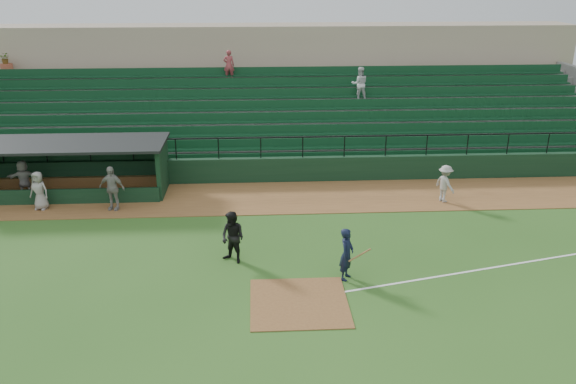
{
  "coord_description": "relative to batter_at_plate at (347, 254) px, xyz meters",
  "views": [
    {
      "loc": [
        -1.24,
        -16.76,
        9.62
      ],
      "look_at": [
        0.0,
        5.0,
        1.4
      ],
      "focal_mm": 36.82,
      "sensor_mm": 36.0,
      "label": 1
    }
  ],
  "objects": [
    {
      "name": "batter_at_plate",
      "position": [
        0.0,
        0.0,
        0.0
      ],
      "size": [
        1.14,
        0.78,
        1.8
      ],
      "color": "black",
      "rests_on": "ground"
    },
    {
      "name": "foul_line",
      "position": [
        6.33,
        0.74,
        -0.89
      ],
      "size": [
        17.49,
        4.44,
        0.01
      ],
      "primitive_type": "cube",
      "rotation": [
        0.0,
        0.0,
        0.24
      ],
      "color": "white",
      "rests_on": "ground"
    },
    {
      "name": "stadium_structure",
      "position": [
        -1.67,
        15.99,
        1.4
      ],
      "size": [
        38.0,
        13.08,
        6.4
      ],
      "color": "black",
      "rests_on": "ground"
    },
    {
      "name": "dugout",
      "position": [
        -11.42,
        9.1,
        0.43
      ],
      "size": [
        8.9,
        3.2,
        2.42
      ],
      "color": "black",
      "rests_on": "ground"
    },
    {
      "name": "dugout_player_c",
      "position": [
        -13.32,
        8.37,
        -0.03
      ],
      "size": [
        1.59,
        0.63,
        1.67
      ],
      "primitive_type": "imported",
      "rotation": [
        0.0,
        0.0,
        3.23
      ],
      "color": "#9F9B95",
      "rests_on": "warning_track"
    },
    {
      "name": "warning_track",
      "position": [
        -1.67,
        7.54,
        -0.88
      ],
      "size": [
        40.0,
        4.0,
        0.03
      ],
      "primitive_type": "cube",
      "color": "brown",
      "rests_on": "ground"
    },
    {
      "name": "ground",
      "position": [
        -1.67,
        -0.46,
        -0.9
      ],
      "size": [
        90.0,
        90.0,
        0.0
      ],
      "primitive_type": "plane",
      "color": "#2B571C",
      "rests_on": "ground"
    },
    {
      "name": "umpire",
      "position": [
        -3.77,
        1.42,
        0.03
      ],
      "size": [
        1.15,
        1.11,
        1.86
      ],
      "primitive_type": "imported",
      "rotation": [
        0.0,
        0.0,
        -0.64
      ],
      "color": "black",
      "rests_on": "ground"
    },
    {
      "name": "home_plate_dirt",
      "position": [
        -1.67,
        -1.46,
        -0.88
      ],
      "size": [
        3.0,
        3.0,
        0.03
      ],
      "primitive_type": "cube",
      "color": "brown",
      "rests_on": "ground"
    },
    {
      "name": "dugout_player_a",
      "position": [
        -9.01,
        6.51,
        0.09
      ],
      "size": [
        1.21,
        0.72,
        1.92
      ],
      "primitive_type": "imported",
      "rotation": [
        0.0,
        0.0,
        -0.24
      ],
      "color": "gray",
      "rests_on": "warning_track"
    },
    {
      "name": "dugout_player_b",
      "position": [
        -12.11,
        6.72,
        -0.03
      ],
      "size": [
        0.93,
        0.72,
        1.67
      ],
      "primitive_type": "imported",
      "rotation": [
        0.0,
        0.0,
        -0.26
      ],
      "color": "gray",
      "rests_on": "warning_track"
    },
    {
      "name": "runner",
      "position": [
        5.34,
        6.62,
        -0.04
      ],
      "size": [
        1.0,
        1.23,
        1.66
      ],
      "primitive_type": "imported",
      "rotation": [
        0.0,
        0.0,
        1.99
      ],
      "color": "#A29E97",
      "rests_on": "warning_track"
    }
  ]
}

